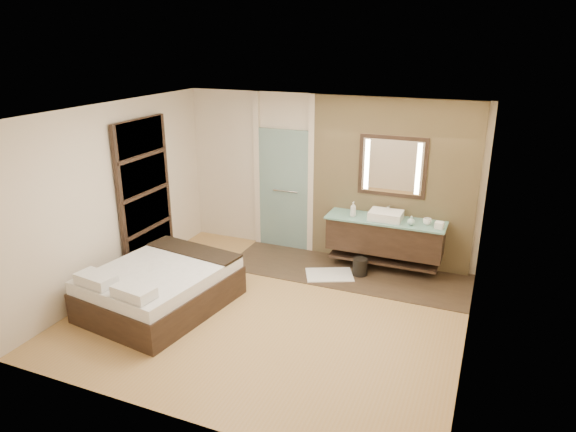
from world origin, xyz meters
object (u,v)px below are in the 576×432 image
at_px(mirror_unit, 392,167).
at_px(bed, 160,287).
at_px(waste_bin, 360,267).
at_px(vanity, 385,236).

xyz_separation_m(mirror_unit, bed, (-2.57, -2.62, -1.35)).
distance_m(mirror_unit, waste_bin, 1.64).
bearing_deg(waste_bin, vanity, 51.08).
bearing_deg(bed, waste_bin, 49.75).
distance_m(mirror_unit, bed, 3.91).
bearing_deg(mirror_unit, vanity, -90.00).
height_order(vanity, mirror_unit, mirror_unit).
relative_size(bed, waste_bin, 7.34).
distance_m(bed, waste_bin, 3.06).
bearing_deg(waste_bin, mirror_unit, 64.23).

